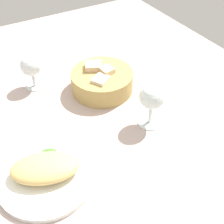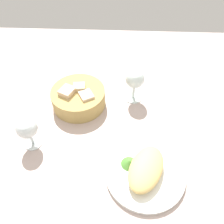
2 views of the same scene
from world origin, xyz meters
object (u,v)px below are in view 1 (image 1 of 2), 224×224
wine_glass_near (152,99)px  wine_glass_far (31,67)px  plate (47,175)px  bread_basket (102,81)px

wine_glass_near → wine_glass_far: (-22.23, 32.47, -1.25)cm
plate → wine_glass_near: wine_glass_near is taller
plate → wine_glass_near: 32.63cm
bread_basket → wine_glass_near: size_ratio=1.50×
plate → wine_glass_near: size_ratio=1.81×
wine_glass_near → wine_glass_far: 39.37cm
plate → bread_basket: bread_basket is taller
plate → bread_basket: size_ratio=1.20×
plate → wine_glass_far: wine_glass_far is taller
bread_basket → plate: bearing=-139.9°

